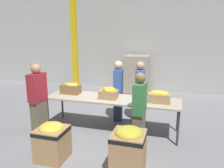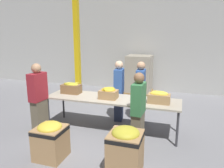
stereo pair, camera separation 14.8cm
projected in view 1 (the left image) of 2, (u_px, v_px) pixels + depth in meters
The scene contains 14 objects.
ground_plane at pixel (112, 130), 5.36m from camera, with size 30.00×30.00×0.00m, color gray.
wall_back at pixel (140, 41), 8.76m from camera, with size 16.00×0.08×4.00m.
sorting_table at pixel (112, 100), 5.19m from camera, with size 3.19×0.84×0.81m.
banana_box_0 at pixel (71, 88), 5.54m from camera, with size 0.49×0.33×0.30m.
banana_box_1 at pixel (109, 93), 5.12m from camera, with size 0.42×0.34×0.27m.
banana_box_2 at pixel (159, 97), 4.82m from camera, with size 0.48×0.27×0.27m.
volunteer_0 at pixel (118, 91), 5.83m from camera, with size 0.27×0.46×1.62m.
volunteer_1 at pixel (139, 111), 4.38m from camera, with size 0.24×0.43×1.58m.
volunteer_2 at pixel (140, 92), 5.78m from camera, with size 0.24×0.44×1.61m.
volunteer_3 at pixel (38, 99), 5.04m from camera, with size 0.26×0.46×1.65m.
donation_bin_0 at pixel (52, 140), 4.05m from camera, with size 0.53×0.53×0.72m.
donation_bin_1 at pixel (128, 149), 3.64m from camera, with size 0.55×0.55×0.82m.
support_pillar at pixel (74, 42), 7.57m from camera, with size 0.17×0.17×4.00m.
pallet_stack_0 at pixel (137, 75), 8.37m from camera, with size 1.00×1.00×1.50m.
Camera 1 is at (1.39, -4.77, 2.31)m, focal length 35.00 mm.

